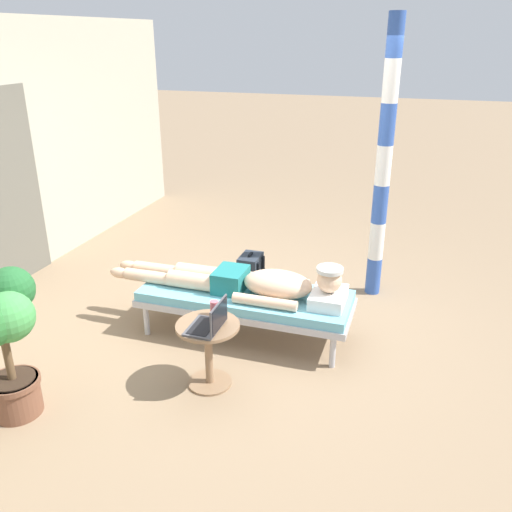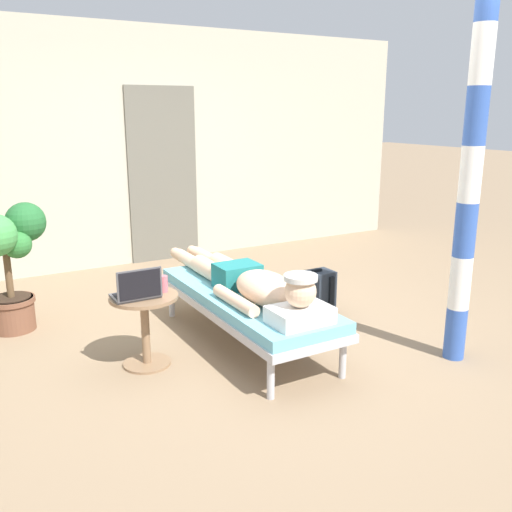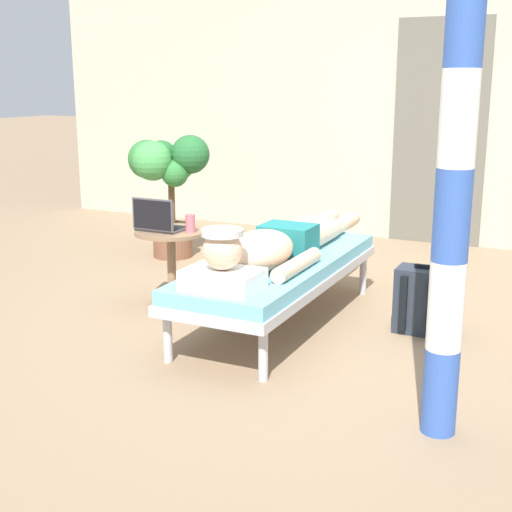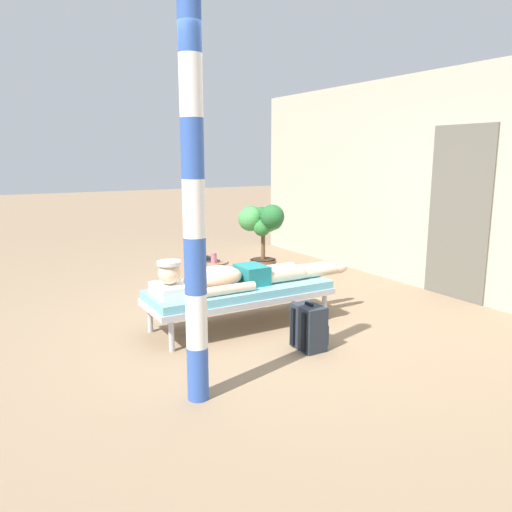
% 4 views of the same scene
% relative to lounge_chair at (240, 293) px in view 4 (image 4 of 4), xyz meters
% --- Properties ---
extents(ground_plane, '(40.00, 40.00, 0.00)m').
position_rel_lounge_chair_xyz_m(ground_plane, '(0.05, 0.06, -0.35)').
color(ground_plane, '#8C7256').
extents(house_wall_back, '(7.60, 0.20, 2.70)m').
position_rel_lounge_chair_xyz_m(house_wall_back, '(-0.00, 2.83, 1.00)').
color(house_wall_back, '#B2AD99').
rests_on(house_wall_back, ground).
extents(house_door_panel, '(0.84, 0.03, 2.04)m').
position_rel_lounge_chair_xyz_m(house_door_panel, '(0.39, 2.72, 0.67)').
color(house_door_panel, '#625F54').
rests_on(house_door_panel, ground).
extents(lounge_chair, '(0.67, 1.88, 0.42)m').
position_rel_lounge_chair_xyz_m(lounge_chair, '(0.00, 0.00, 0.00)').
color(lounge_chair, '#B7B7BC').
rests_on(lounge_chair, ground).
extents(person_reclining, '(0.53, 2.17, 0.33)m').
position_rel_lounge_chair_xyz_m(person_reclining, '(-0.00, -0.06, 0.17)').
color(person_reclining, white).
rests_on(person_reclining, lounge_chair).
extents(side_table, '(0.48, 0.48, 0.52)m').
position_rel_lounge_chair_xyz_m(side_table, '(-0.80, 0.02, 0.01)').
color(side_table, '#8C6B4C').
rests_on(side_table, ground).
extents(laptop, '(0.31, 0.24, 0.23)m').
position_rel_lounge_chair_xyz_m(laptop, '(-0.86, -0.03, 0.24)').
color(laptop, '#4C4C51').
rests_on(laptop, side_table).
extents(drink_glass, '(0.06, 0.06, 0.12)m').
position_rel_lounge_chair_xyz_m(drink_glass, '(-0.65, 0.03, 0.24)').
color(drink_glass, '#D86672').
rests_on(drink_glass, side_table).
extents(backpack, '(0.30, 0.26, 0.42)m').
position_rel_lounge_chair_xyz_m(backpack, '(0.84, 0.24, -0.15)').
color(backpack, '#262D38').
rests_on(backpack, ground).
extents(potted_plant, '(0.67, 0.63, 1.05)m').
position_rel_lounge_chair_xyz_m(potted_plant, '(-1.56, 1.18, 0.37)').
color(potted_plant, brown).
rests_on(potted_plant, ground).
extents(porch_post, '(0.15, 0.15, 2.70)m').
position_rel_lounge_chair_xyz_m(porch_post, '(1.20, -0.99, 1.00)').
color(porch_post, '#3359B2').
rests_on(porch_post, ground).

